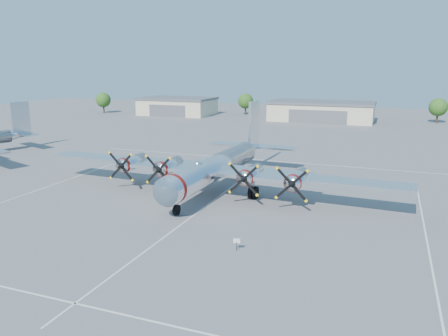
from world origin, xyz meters
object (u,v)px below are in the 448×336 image
(tree_west, at_px, (246,101))
(tree_east, at_px, (438,107))
(hangar_center, at_px, (321,111))
(tree_far_west, at_px, (103,100))
(hangar_west, at_px, (177,106))
(main_bomber_b29, at_px, (218,189))
(info_placard, at_px, (237,242))

(tree_west, relative_size, tree_east, 1.00)
(tree_west, xyz_separation_m, tree_east, (55.00, -2.00, 0.00))
(hangar_center, bearing_deg, tree_far_west, -176.76)
(hangar_west, distance_m, hangar_center, 45.00)
(main_bomber_b29, bearing_deg, hangar_center, 91.36)
(tree_far_west, xyz_separation_m, tree_east, (100.00, 10.00, 0.00))
(hangar_west, xyz_separation_m, hangar_center, (45.00, -0.00, -0.00))
(hangar_west, height_order, tree_east, tree_east)
(info_placard, bearing_deg, tree_west, 90.30)
(tree_east, bearing_deg, main_bomber_b29, -110.95)
(tree_east, height_order, main_bomber_b29, tree_east)
(hangar_west, height_order, hangar_center, same)
(hangar_west, height_order, info_placard, hangar_west)
(main_bomber_b29, xyz_separation_m, info_placard, (8.29, -16.81, 0.75))
(hangar_west, distance_m, info_placard, 106.07)
(hangar_center, distance_m, main_bomber_b29, 75.65)
(hangar_west, xyz_separation_m, tree_west, (20.00, 8.04, 1.51))
(hangar_center, distance_m, tree_east, 30.64)
(hangar_west, bearing_deg, info_placard, -60.61)
(tree_west, distance_m, tree_east, 55.04)
(tree_far_west, bearing_deg, tree_east, 5.71)
(tree_west, distance_m, main_bomber_b29, 87.03)
(hangar_center, distance_m, tree_far_west, 70.13)
(tree_west, bearing_deg, tree_east, -2.08)
(info_placard, bearing_deg, tree_east, 59.48)
(hangar_west, relative_size, hangar_center, 0.79)
(hangar_west, bearing_deg, hangar_center, -0.00)
(hangar_west, distance_m, tree_far_west, 25.36)
(info_placard, bearing_deg, hangar_west, 102.00)
(tree_west, xyz_separation_m, info_placard, (32.04, -100.44, -3.47))
(tree_west, bearing_deg, hangar_center, -17.82)
(tree_west, bearing_deg, info_placard, -72.31)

